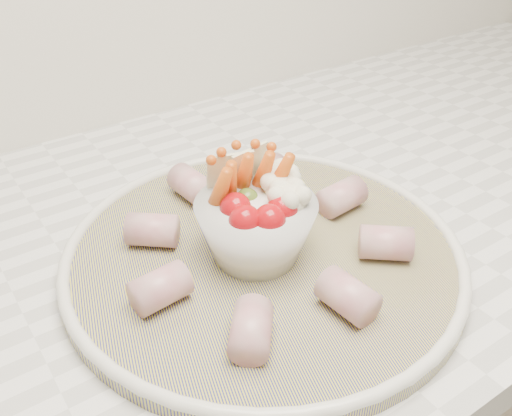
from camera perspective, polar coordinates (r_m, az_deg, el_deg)
serving_platter at (r=0.56m, az=0.75°, el=-4.51°), size 0.48×0.48×0.02m
veggie_bowl at (r=0.53m, az=0.13°, el=-1.11°), size 0.11×0.11×0.10m
cured_meat_rolls at (r=0.55m, az=0.67°, el=-2.84°), size 0.28×0.28×0.03m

